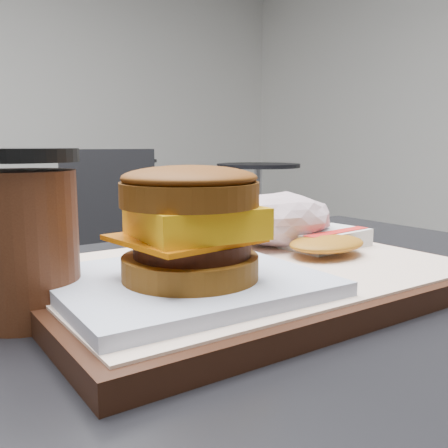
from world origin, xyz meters
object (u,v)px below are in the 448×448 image
Objects in this scene: hash_brown at (326,241)px; breakfast_sandwich at (189,238)px; coffee_cup at (24,238)px; crumpled_wrapper at (277,219)px; serving_tray at (244,275)px; neighbor_chair at (83,241)px.

breakfast_sandwich is at bearing -167.54° from hash_brown.
coffee_cup is (-0.29, 0.02, 0.03)m from hash_brown.
breakfast_sandwich is 0.19m from crumpled_wrapper.
crumpled_wrapper is 0.27m from coffee_cup.
serving_tray is 2.98× the size of crumpled_wrapper.
hash_brown reaches higher than serving_tray.
neighbor_chair is (0.29, 1.62, -0.29)m from hash_brown.
neighbor_chair reaches higher than serving_tray.
serving_tray is at bearing -6.41° from coffee_cup.
hash_brown is 0.14× the size of neighbor_chair.
hash_brown is 0.29m from coffee_cup.
breakfast_sandwich is 1.57× the size of hash_brown.
serving_tray is at bearing -179.53° from hash_brown.
serving_tray is 3.05× the size of coffee_cup.
breakfast_sandwich is 1.76m from neighbor_chair.
crumpled_wrapper is at bearing 112.69° from hash_brown.
hash_brown is at bearing 0.47° from serving_tray.
coffee_cup is (-0.10, 0.06, 0.00)m from breakfast_sandwich.
serving_tray is 0.10m from breakfast_sandwich.
coffee_cup is 1.74m from neighbor_chair.
breakfast_sandwich is 0.19m from hash_brown.
neighbor_chair is (0.31, 1.57, -0.31)m from crumpled_wrapper.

